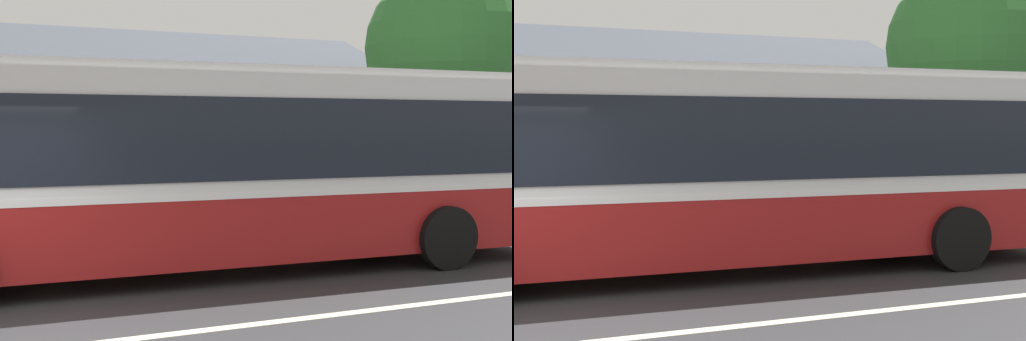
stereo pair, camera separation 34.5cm
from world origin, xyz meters
TOP-DOWN VIEW (x-y plane):
  - community_building at (-0.12, 13.24)m, footprint 22.91×9.51m
  - transit_bus at (3.06, 2.90)m, footprint 12.21×2.96m
  - street_tree_primary at (10.92, 7.15)m, footprint 4.28×4.28m
  - bus_stop_sign at (10.15, 4.99)m, footprint 0.36×0.07m

SIDE VIEW (x-z plane):
  - bus_stop_sign at x=10.15m, z-range 0.44..2.84m
  - transit_bus at x=3.06m, z-range 0.12..3.23m
  - community_building at x=-0.12m, z-range -1.33..4.89m
  - street_tree_primary at x=10.92m, z-range 0.95..7.38m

